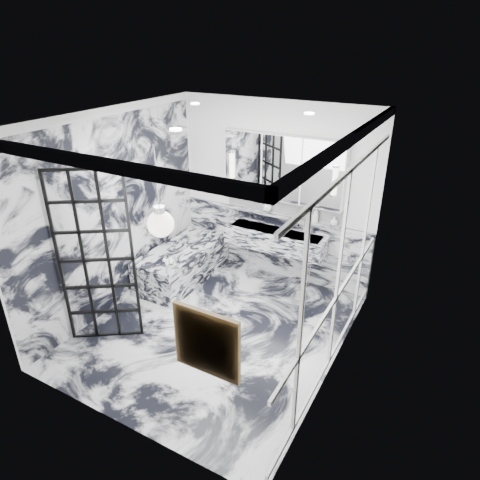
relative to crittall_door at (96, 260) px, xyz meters
The scene contains 25 objects.
floor 1.82m from the crittall_door, 34.28° to the left, with size 3.60×3.60×0.00m, color silver.
ceiling 2.19m from the crittall_door, 34.28° to the left, with size 3.60×3.60×0.00m, color white.
wall_back 2.87m from the crittall_door, 65.67° to the left, with size 3.60×3.60×0.00m, color white.
wall_front 1.57m from the crittall_door, 40.31° to the right, with size 3.60×3.60×0.00m, color white.
wall_left 0.94m from the crittall_door, 117.83° to the left, with size 3.60×3.60×0.00m, color white.
wall_right 2.90m from the crittall_door, 16.11° to the left, with size 3.60×3.60×0.00m, color white.
marble_clad_back 2.90m from the crittall_door, 65.46° to the left, with size 3.18×0.05×1.05m, color silver.
marble_clad_left 0.92m from the crittall_door, 116.99° to the left, with size 0.02×3.56×2.68m, color silver.
panel_molding 2.88m from the crittall_door, 16.22° to the left, with size 0.03×3.40×2.30m, color white.
soap_bottle_a 3.15m from the crittall_door, 52.97° to the left, with size 0.08×0.08×0.22m, color #8C5919.
soap_bottle_b 3.14m from the crittall_door, 53.19° to the left, with size 0.07×0.07×0.16m, color #4C4C51.
soap_bottle_c 3.32m from the crittall_door, 49.09° to the left, with size 0.11×0.11×0.14m, color silver.
face_pot 2.74m from the crittall_door, 66.39° to the left, with size 0.14×0.14×0.14m, color white.
amber_bottle 2.99m from the crittall_door, 57.29° to the left, with size 0.04×0.04×0.10m, color #8C5919.
flower_vase 1.13m from the crittall_door, 71.08° to the left, with size 0.08×0.08×0.12m, color silver.
crittall_door is the anchor object (origin of this frame).
artwork 2.45m from the crittall_door, 23.24° to the right, with size 0.49×0.05×0.49m, color orange.
pendant_light 1.70m from the crittall_door, 15.35° to the right, with size 0.25×0.25×0.25m, color white.
trough_sink 2.73m from the crittall_door, 60.63° to the left, with size 1.60×0.45×0.30m, color silver.
ledge 2.85m from the crittall_door, 62.26° to the left, with size 1.90×0.14×0.04m, color silver.
subway_tile 2.91m from the crittall_door, 62.83° to the left, with size 1.90×0.03×0.23m, color white.
mirror_cabinet 2.93m from the crittall_door, 62.30° to the left, with size 1.90×0.16×1.00m, color white.
sconce_left 2.57m from the crittall_door, 78.23° to the left, with size 0.07×0.07×0.40m, color white.
sconce_right 3.31m from the crittall_door, 48.57° to the left, with size 0.07×0.07×0.40m, color white.
bathtub 1.90m from the crittall_door, 89.95° to the left, with size 0.75×1.65×0.55m, color silver.
Camera 1 is at (2.57, -3.95, 3.61)m, focal length 32.00 mm.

